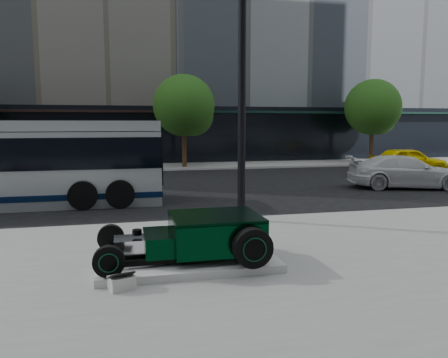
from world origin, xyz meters
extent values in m
plane|color=black|center=(0.00, 0.00, 0.00)|extent=(120.00, 120.00, 0.00)
cube|color=gray|center=(0.00, 14.00, 0.06)|extent=(70.00, 4.00, 0.12)
cube|color=black|center=(-10.00, 16.20, 2.00)|extent=(22.00, 0.50, 4.00)
cube|color=black|center=(13.00, 16.20, 2.00)|extent=(24.00, 0.50, 4.00)
cube|color=black|center=(-10.00, 15.60, 3.60)|extent=(22.00, 1.60, 0.15)
cube|color=black|center=(13.00, 15.60, 3.60)|extent=(24.00, 1.60, 0.15)
cylinder|color=black|center=(1.00, 13.00, 1.42)|extent=(0.28, 0.28, 2.60)
sphere|color=#1A3D10|center=(1.00, 13.00, 3.92)|extent=(3.80, 3.80, 3.80)
sphere|color=#1A3D10|center=(1.60, 13.30, 3.32)|extent=(2.60, 2.60, 2.60)
cylinder|color=black|center=(14.00, 13.00, 1.42)|extent=(0.28, 0.28, 2.60)
sphere|color=#1A3D10|center=(14.00, 13.00, 3.92)|extent=(3.80, 3.80, 3.80)
sphere|color=#1A3D10|center=(14.60, 13.30, 3.32)|extent=(2.60, 2.60, 2.60)
cube|color=silver|center=(-1.61, -5.94, 0.20)|extent=(3.40, 1.80, 0.15)
cube|color=black|center=(-1.61, -6.39, 0.37)|extent=(3.00, 0.08, 0.10)
cube|color=black|center=(-1.61, -5.49, 0.37)|extent=(3.00, 0.08, 0.10)
cube|color=black|center=(-1.06, -5.94, 0.72)|extent=(1.70, 1.45, 0.62)
cube|color=black|center=(-1.06, -5.94, 1.05)|extent=(1.70, 1.45, 0.06)
cube|color=black|center=(-2.16, -5.94, 0.60)|extent=(0.55, 1.05, 0.38)
cube|color=silver|center=(-2.71, -5.94, 0.55)|extent=(0.55, 0.55, 0.34)
cylinder|color=black|center=(-2.56, -5.94, 0.82)|extent=(0.18, 0.18, 0.10)
cylinder|color=black|center=(-3.06, -5.94, 0.43)|extent=(0.06, 1.55, 0.06)
cylinder|color=black|center=(-0.56, -6.79, 0.63)|extent=(0.72, 0.24, 0.72)
cylinder|color=black|center=(-0.56, -6.92, 0.63)|extent=(0.37, 0.02, 0.37)
torus|color=#0A3B21|center=(-0.56, -6.93, 0.63)|extent=(0.44, 0.02, 0.44)
cylinder|color=black|center=(-0.56, -5.09, 0.63)|extent=(0.72, 0.24, 0.72)
cylinder|color=black|center=(-0.56, -4.97, 0.63)|extent=(0.37, 0.02, 0.37)
torus|color=#0A3B21|center=(-0.56, -4.96, 0.63)|extent=(0.44, 0.02, 0.44)
cylinder|color=black|center=(-3.06, -6.72, 0.54)|extent=(0.54, 0.16, 0.54)
cylinder|color=black|center=(-3.06, -6.81, 0.54)|extent=(0.28, 0.02, 0.28)
torus|color=#0A3B21|center=(-3.06, -6.82, 0.54)|extent=(0.34, 0.02, 0.34)
cylinder|color=black|center=(-3.06, -5.16, 0.54)|extent=(0.54, 0.16, 0.54)
cylinder|color=black|center=(-3.06, -5.08, 0.54)|extent=(0.28, 0.02, 0.28)
torus|color=#0A3B21|center=(-3.06, -5.07, 0.54)|extent=(0.34, 0.02, 0.34)
cube|color=silver|center=(-2.87, -6.93, 0.23)|extent=(0.48, 0.42, 0.22)
cube|color=black|center=(-2.87, -6.93, 0.35)|extent=(0.47, 0.40, 0.15)
cylinder|color=black|center=(0.46, -2.33, 3.76)|extent=(0.22, 0.22, 7.27)
cylinder|color=black|center=(0.46, -2.33, 0.21)|extent=(0.40, 0.40, 0.18)
cube|color=black|center=(-1.47, 2.08, 1.55)|extent=(0.06, 2.30, 1.70)
cylinder|color=black|center=(-4.10, 0.78, 0.48)|extent=(0.96, 0.28, 0.96)
cylinder|color=black|center=(-4.10, 3.38, 0.48)|extent=(0.96, 0.28, 0.96)
cylinder|color=black|center=(-2.90, 0.78, 0.48)|extent=(0.96, 0.28, 0.96)
cylinder|color=black|center=(-2.90, 3.38, 0.48)|extent=(0.96, 0.28, 0.96)
imported|color=silver|center=(9.33, 2.66, 0.71)|extent=(5.29, 3.31, 1.43)
imported|color=#FFE201|center=(13.04, 7.61, 0.73)|extent=(4.39, 1.94, 1.47)
camera|label=1|loc=(-2.79, -14.07, 2.85)|focal=35.00mm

